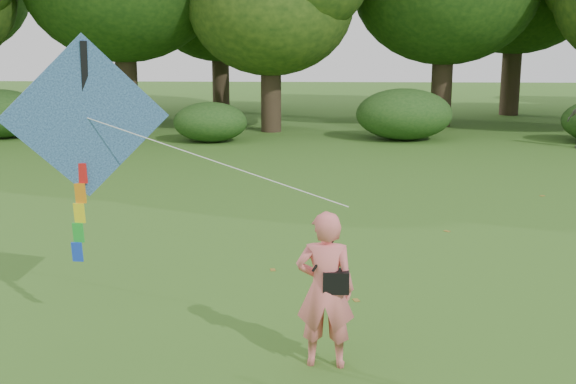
{
  "coord_description": "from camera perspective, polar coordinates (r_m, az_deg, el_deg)",
  "views": [
    {
      "loc": [
        -0.12,
        -8.54,
        3.83
      ],
      "look_at": [
        -0.57,
        2.0,
        1.5
      ],
      "focal_mm": 45.0,
      "sensor_mm": 36.0,
      "label": 1
    }
  ],
  "objects": [
    {
      "name": "crossbody_bag",
      "position": [
        8.34,
        3.78,
        -6.99
      ],
      "size": [
        0.43,
        0.2,
        0.73
      ],
      "color": "black",
      "rests_on": "ground"
    },
    {
      "name": "ground",
      "position": [
        9.36,
        3.0,
        -11.71
      ],
      "size": [
        100.0,
        100.0,
        0.0
      ],
      "primitive_type": "plane",
      "color": "#265114",
      "rests_on": "ground"
    },
    {
      "name": "man_kite_flyer",
      "position": [
        8.41,
        2.96,
        -7.7
      ],
      "size": [
        0.71,
        0.49,
        1.87
      ],
      "primitive_type": "imported",
      "rotation": [
        0.0,
        0.0,
        3.08
      ],
      "color": "#ED706F",
      "rests_on": "ground"
    },
    {
      "name": "flying_kite",
      "position": [
        9.32,
        -15.69,
        5.36
      ],
      "size": [
        4.21,
        1.32,
        2.91
      ],
      "color": "#234398",
      "rests_on": "ground"
    },
    {
      "name": "fallen_leaves",
      "position": [
        10.66,
        3.87,
        -8.61
      ],
      "size": [
        10.61,
        12.22,
        0.01
      ],
      "color": "olive",
      "rests_on": "ground"
    },
    {
      "name": "shrub_band",
      "position": [
        26.32,
        1.11,
        5.95
      ],
      "size": [
        39.15,
        3.22,
        1.88
      ],
      "color": "#264919",
      "rests_on": "ground"
    },
    {
      "name": "bystander_left",
      "position": [
        28.54,
        -19.63,
        5.63
      ],
      "size": [
        0.93,
        0.83,
        1.6
      ],
      "primitive_type": "imported",
      "rotation": [
        0.0,
        0.0,
        0.33
      ],
      "color": "#262733",
      "rests_on": "ground"
    }
  ]
}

